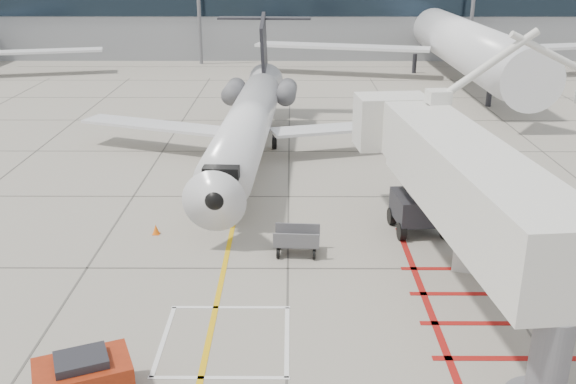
# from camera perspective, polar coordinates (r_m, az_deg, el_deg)

# --- Properties ---
(ground_plane) EXTENTS (260.00, 260.00, 0.00)m
(ground_plane) POSITION_cam_1_polar(r_m,az_deg,el_deg) (22.15, -0.07, -11.57)
(ground_plane) COLOR gray
(ground_plane) RESTS_ON ground
(regional_jet) EXTENTS (23.97, 29.61, 7.49)m
(regional_jet) POSITION_cam_1_polar(r_m,az_deg,el_deg) (35.55, -4.05, 7.42)
(regional_jet) COLOR silver
(regional_jet) RESTS_ON ground_plane
(jet_bridge) EXTENTS (10.50, 19.14, 7.34)m
(jet_bridge) POSITION_cam_1_polar(r_m,az_deg,el_deg) (23.13, 16.04, -0.81)
(jet_bridge) COLOR silver
(jet_bridge) RESTS_ON ground_plane
(pushback_tug) EXTENTS (3.01, 2.50, 1.51)m
(pushback_tug) POSITION_cam_1_polar(r_m,az_deg,el_deg) (19.31, -17.74, -15.38)
(pushback_tug) COLOR maroon
(pushback_tug) RESTS_ON ground_plane
(baggage_cart) EXTENTS (1.96, 1.31, 1.19)m
(baggage_cart) POSITION_cam_1_polar(r_m,az_deg,el_deg) (26.58, 0.79, -4.35)
(baggage_cart) COLOR #555459
(baggage_cart) RESTS_ON ground_plane
(ground_power_unit) EXTENTS (2.90, 2.20, 2.04)m
(ground_power_unit) POSITION_cam_1_polar(r_m,az_deg,el_deg) (26.46, 17.38, -4.46)
(ground_power_unit) COLOR #BBB7B2
(ground_power_unit) RESTS_ON ground_plane
(cone_nose) EXTENTS (0.32, 0.32, 0.45)m
(cone_nose) POSITION_cam_1_polar(r_m,az_deg,el_deg) (29.13, -11.66, -3.28)
(cone_nose) COLOR #F15F0C
(cone_nose) RESTS_ON ground_plane
(cone_side) EXTENTS (0.36, 0.36, 0.50)m
(cone_side) POSITION_cam_1_polar(r_m,az_deg,el_deg) (27.62, 0.58, -4.13)
(cone_side) COLOR orange
(cone_side) RESTS_ON ground_plane
(bg_aircraft_c) EXTENTS (39.57, 43.96, 13.19)m
(bg_aircraft_c) POSITION_cam_1_polar(r_m,az_deg,el_deg) (66.94, 14.74, 15.44)
(bg_aircraft_c) COLOR silver
(bg_aircraft_c) RESTS_ON ground_plane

